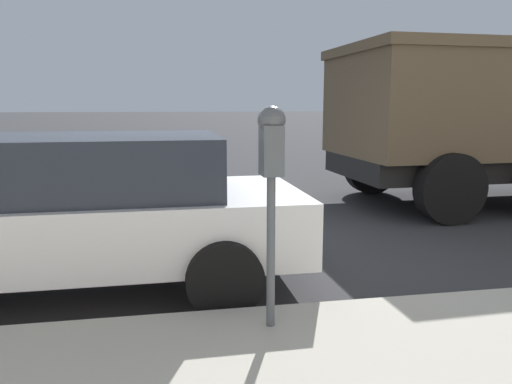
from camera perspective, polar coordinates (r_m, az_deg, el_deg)
The scene contains 3 objects.
ground_plane at distance 6.08m, azimuth -9.11°, elevation -6.59°, with size 220.00×220.00×0.00m, color #333335.
parking_meter at distance 3.38m, azimuth 1.76°, elevation 3.62°, with size 0.21×0.19×1.56m.
car_white at distance 4.90m, azimuth -20.40°, elevation -1.92°, with size 2.00×4.40×1.44m.
Camera 1 is at (-5.83, 0.11, 1.72)m, focal length 35.00 mm.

